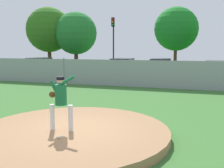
{
  "coord_description": "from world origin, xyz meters",
  "views": [
    {
      "loc": [
        3.31,
        -6.45,
        2.51
      ],
      "look_at": [
        0.15,
        3.13,
        1.12
      ],
      "focal_mm": 41.52,
      "sensor_mm": 36.0,
      "label": 1
    }
  ],
  "objects_px": {
    "parked_car_silver": "(40,67)",
    "traffic_light_near": "(113,36)",
    "pitcher_youth": "(61,98)",
    "baseball": "(59,137)",
    "traffic_cone_orange": "(186,75)",
    "parked_car_red": "(161,69)",
    "parked_car_charcoal": "(217,72)",
    "parked_car_slate": "(122,69)"
  },
  "relations": [
    {
      "from": "traffic_cone_orange",
      "to": "traffic_light_near",
      "type": "xyz_separation_m",
      "value": [
        -7.47,
        3.0,
        3.53
      ]
    },
    {
      "from": "baseball",
      "to": "parked_car_slate",
      "type": "height_order",
      "value": "parked_car_slate"
    },
    {
      "from": "parked_car_silver",
      "to": "parked_car_charcoal",
      "type": "relative_size",
      "value": 0.97
    },
    {
      "from": "parked_car_slate",
      "to": "baseball",
      "type": "bearing_deg",
      "value": -79.84
    },
    {
      "from": "traffic_light_near",
      "to": "pitcher_youth",
      "type": "bearing_deg",
      "value": -76.18
    },
    {
      "from": "parked_car_slate",
      "to": "parked_car_red",
      "type": "height_order",
      "value": "parked_car_red"
    },
    {
      "from": "pitcher_youth",
      "to": "traffic_light_near",
      "type": "relative_size",
      "value": 0.28
    },
    {
      "from": "parked_car_red",
      "to": "parked_car_slate",
      "type": "bearing_deg",
      "value": 179.9
    },
    {
      "from": "baseball",
      "to": "parked_car_red",
      "type": "relative_size",
      "value": 0.02
    },
    {
      "from": "pitcher_youth",
      "to": "traffic_cone_orange",
      "type": "relative_size",
      "value": 2.86
    },
    {
      "from": "parked_car_silver",
      "to": "traffic_light_near",
      "type": "height_order",
      "value": "traffic_light_near"
    },
    {
      "from": "parked_car_silver",
      "to": "pitcher_youth",
      "type": "bearing_deg",
      "value": -54.44
    },
    {
      "from": "parked_car_silver",
      "to": "parked_car_slate",
      "type": "height_order",
      "value": "parked_car_slate"
    },
    {
      "from": "parked_car_silver",
      "to": "traffic_cone_orange",
      "type": "relative_size",
      "value": 7.59
    },
    {
      "from": "parked_car_silver",
      "to": "parked_car_red",
      "type": "xyz_separation_m",
      "value": [
        11.35,
        0.22,
        0.02
      ]
    },
    {
      "from": "parked_car_silver",
      "to": "traffic_light_near",
      "type": "distance_m",
      "value": 7.97
    },
    {
      "from": "traffic_cone_orange",
      "to": "parked_car_slate",
      "type": "bearing_deg",
      "value": -166.84
    },
    {
      "from": "traffic_light_near",
      "to": "traffic_cone_orange",
      "type": "bearing_deg",
      "value": -21.87
    },
    {
      "from": "baseball",
      "to": "parked_car_silver",
      "type": "xyz_separation_m",
      "value": [
        -10.92,
        15.5,
        0.51
      ]
    },
    {
      "from": "parked_car_slate",
      "to": "parked_car_charcoal",
      "type": "relative_size",
      "value": 0.98
    },
    {
      "from": "pitcher_youth",
      "to": "parked_car_red",
      "type": "bearing_deg",
      "value": 87.34
    },
    {
      "from": "parked_car_slate",
      "to": "traffic_cone_orange",
      "type": "height_order",
      "value": "parked_car_slate"
    },
    {
      "from": "pitcher_youth",
      "to": "parked_car_red",
      "type": "height_order",
      "value": "pitcher_youth"
    },
    {
      "from": "traffic_cone_orange",
      "to": "traffic_light_near",
      "type": "bearing_deg",
      "value": 158.13
    },
    {
      "from": "baseball",
      "to": "parked_car_slate",
      "type": "relative_size",
      "value": 0.02
    },
    {
      "from": "pitcher_youth",
      "to": "parked_car_charcoal",
      "type": "bearing_deg",
      "value": 71.25
    },
    {
      "from": "baseball",
      "to": "traffic_cone_orange",
      "type": "bearing_deg",
      "value": 81.83
    },
    {
      "from": "baseball",
      "to": "parked_car_slate",
      "type": "xyz_separation_m",
      "value": [
        -2.82,
        15.73,
        0.52
      ]
    },
    {
      "from": "parked_car_slate",
      "to": "traffic_light_near",
      "type": "bearing_deg",
      "value": 117.65
    },
    {
      "from": "parked_car_red",
      "to": "traffic_light_near",
      "type": "bearing_deg",
      "value": 142.22
    },
    {
      "from": "traffic_light_near",
      "to": "baseball",
      "type": "bearing_deg",
      "value": -75.85
    },
    {
      "from": "pitcher_youth",
      "to": "traffic_cone_orange",
      "type": "bearing_deg",
      "value": 80.58
    },
    {
      "from": "traffic_cone_orange",
      "to": "traffic_light_near",
      "type": "relative_size",
      "value": 0.1
    },
    {
      "from": "baseball",
      "to": "parked_car_red",
      "type": "height_order",
      "value": "parked_car_red"
    },
    {
      "from": "baseball",
      "to": "parked_car_red",
      "type": "xyz_separation_m",
      "value": [
        0.43,
        15.72,
        0.53
      ]
    },
    {
      "from": "pitcher_youth",
      "to": "parked_car_silver",
      "type": "height_order",
      "value": "pitcher_youth"
    },
    {
      "from": "baseball",
      "to": "traffic_cone_orange",
      "type": "xyz_separation_m",
      "value": [
        2.44,
        16.95,
        -0.01
      ]
    },
    {
      "from": "parked_car_silver",
      "to": "traffic_light_near",
      "type": "bearing_deg",
      "value": 37.06
    },
    {
      "from": "pitcher_youth",
      "to": "baseball",
      "type": "distance_m",
      "value": 1.12
    },
    {
      "from": "pitcher_youth",
      "to": "parked_car_charcoal",
      "type": "xyz_separation_m",
      "value": [
        4.97,
        14.64,
        -0.4
      ]
    },
    {
      "from": "baseball",
      "to": "parked_car_silver",
      "type": "relative_size",
      "value": 0.02
    },
    {
      "from": "traffic_cone_orange",
      "to": "baseball",
      "type": "bearing_deg",
      "value": -98.17
    }
  ]
}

